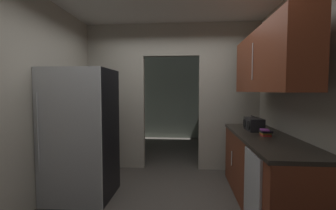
{
  "coord_description": "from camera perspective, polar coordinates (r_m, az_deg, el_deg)",
  "views": [
    {
      "loc": [
        0.28,
        -2.87,
        1.49
      ],
      "look_at": [
        -0.01,
        0.75,
        1.27
      ],
      "focal_mm": 24.91,
      "sensor_mm": 36.0,
      "label": 1
    }
  ],
  "objects": [
    {
      "name": "book_stack",
      "position": [
        3.21,
        22.74,
        -6.22
      ],
      "size": [
        0.15,
        0.17,
        0.09
      ],
      "color": "red",
      "rests_on": "lower_cabinet_run"
    },
    {
      "name": "refrigerator",
      "position": [
        3.48,
        -20.45,
        -6.6
      ],
      "size": [
        0.86,
        0.79,
        1.78
      ],
      "color": "black",
      "rests_on": "ground"
    },
    {
      "name": "kitchen_flank_left",
      "position": [
        3.09,
        -34.45,
        0.68
      ],
      "size": [
        0.1,
        4.05,
        2.74
      ],
      "primitive_type": "cube",
      "color": "#ADA899",
      "rests_on": "ground"
    },
    {
      "name": "lower_cabinet_run",
      "position": [
        3.33,
        22.56,
        -14.76
      ],
      "size": [
        0.66,
        2.17,
        0.92
      ],
      "color": "maroon",
      "rests_on": "ground"
    },
    {
      "name": "boombox",
      "position": [
        3.59,
        20.22,
        -4.43
      ],
      "size": [
        0.21,
        0.39,
        0.21
      ],
      "color": "black",
      "rests_on": "lower_cabinet_run"
    },
    {
      "name": "kitchen_flank_right",
      "position": [
        2.77,
        34.5,
        0.43
      ],
      "size": [
        0.1,
        4.05,
        2.74
      ],
      "primitive_type": "cube",
      "color": "#ADA899",
      "rests_on": "ground"
    },
    {
      "name": "upper_cabinet_counterside",
      "position": [
        3.19,
        23.15,
        9.8
      ],
      "size": [
        0.36,
        1.95,
        0.76
      ],
      "color": "maroon"
    },
    {
      "name": "dishwasher",
      "position": [
        2.71,
        19.87,
        -19.72
      ],
      "size": [
        0.02,
        0.56,
        0.86
      ],
      "color": "#B7BABC",
      "rests_on": "ground"
    },
    {
      "name": "ground",
      "position": [
        3.24,
        -1.0,
        -23.82
      ],
      "size": [
        20.0,
        20.0,
        0.0
      ],
      "primitive_type": "plane",
      "color": "#47423D"
    },
    {
      "name": "adjoining_room_shell",
      "position": [
        6.43,
        2.05,
        2.42
      ],
      "size": [
        3.23,
        3.0,
        2.74
      ],
      "color": "gray",
      "rests_on": "ground"
    },
    {
      "name": "kitchen_partition",
      "position": [
        4.43,
        0.97,
        3.26
      ],
      "size": [
        3.23,
        0.12,
        2.74
      ],
      "color": "#ADA899",
      "rests_on": "ground"
    }
  ]
}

